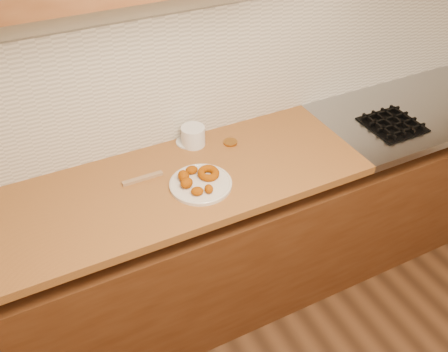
# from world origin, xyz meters

# --- Properties ---
(wall_back) EXTENTS (4.00, 0.02, 2.70)m
(wall_back) POSITION_xyz_m (0.00, 2.00, 1.35)
(wall_back) COLOR beige
(wall_back) RESTS_ON ground
(base_cabinet) EXTENTS (3.60, 0.60, 0.77)m
(base_cabinet) POSITION_xyz_m (0.00, 1.69, 0.39)
(base_cabinet) COLOR #593219
(base_cabinet) RESTS_ON floor
(butcher_block) EXTENTS (2.30, 0.62, 0.04)m
(butcher_block) POSITION_xyz_m (-0.65, 1.69, 0.88)
(butcher_block) COLOR #9A5F2C
(butcher_block) RESTS_ON base_cabinet
(stovetop) EXTENTS (1.30, 0.62, 0.04)m
(stovetop) POSITION_xyz_m (1.15, 1.69, 0.88)
(stovetop) COLOR #9EA0A5
(stovetop) RESTS_ON base_cabinet
(backsplash) EXTENTS (3.60, 0.02, 0.60)m
(backsplash) POSITION_xyz_m (0.00, 1.99, 1.20)
(backsplash) COLOR beige
(backsplash) RESTS_ON wall_back
(burner_grates) EXTENTS (0.91, 0.26, 0.03)m
(burner_grates) POSITION_xyz_m (1.13, 1.61, 0.91)
(burner_grates) COLOR black
(burner_grates) RESTS_ON stovetop
(donut_plate) EXTENTS (0.27, 0.27, 0.02)m
(donut_plate) POSITION_xyz_m (-0.25, 1.61, 0.91)
(donut_plate) COLOR beige
(donut_plate) RESTS_ON butcher_block
(ring_donut) EXTENTS (0.12, 0.12, 0.04)m
(ring_donut) POSITION_xyz_m (-0.21, 1.63, 0.93)
(ring_donut) COLOR #974300
(ring_donut) RESTS_ON donut_plate
(fried_dough_chunks) EXTENTS (0.13, 0.20, 0.05)m
(fried_dough_chunks) POSITION_xyz_m (-0.29, 1.62, 0.94)
(fried_dough_chunks) COLOR #974300
(fried_dough_chunks) RESTS_ON donut_plate
(plastic_tub) EXTENTS (0.12, 0.12, 0.09)m
(plastic_tub) POSITION_xyz_m (-0.16, 1.90, 0.95)
(plastic_tub) COLOR white
(plastic_tub) RESTS_ON butcher_block
(tub_lid) EXTENTS (0.15, 0.15, 0.01)m
(tub_lid) POSITION_xyz_m (-0.18, 1.93, 0.90)
(tub_lid) COLOR silver
(tub_lid) RESTS_ON butcher_block
(brass_jar_lid) EXTENTS (0.07, 0.07, 0.01)m
(brass_jar_lid) POSITION_xyz_m (0.00, 1.83, 0.91)
(brass_jar_lid) COLOR #9F6725
(brass_jar_lid) RESTS_ON butcher_block
(wooden_utensil) EXTENTS (0.18, 0.02, 0.01)m
(wooden_utensil) POSITION_xyz_m (-0.46, 1.75, 0.91)
(wooden_utensil) COLOR #95724F
(wooden_utensil) RESTS_ON butcher_block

